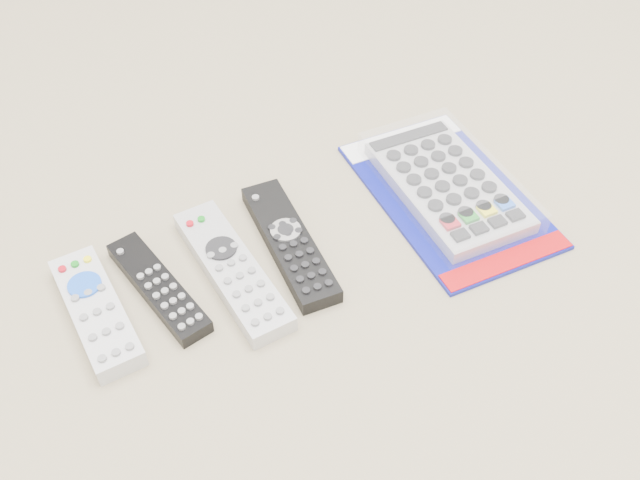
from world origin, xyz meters
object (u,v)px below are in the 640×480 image
remote_large_black (290,243)px  jumbo_remote_packaged (448,184)px  remote_small_grey (96,311)px  remote_silver_dvd (232,270)px  remote_slim_black (159,287)px

remote_large_black → jumbo_remote_packaged: size_ratio=0.69×
remote_small_grey → remote_silver_dvd: 0.15m
remote_slim_black → jumbo_remote_packaged: 0.38m
remote_silver_dvd → remote_large_black: remote_silver_dvd is taller
jumbo_remote_packaged → remote_small_grey: bearing=-179.0°
remote_small_grey → remote_silver_dvd: size_ratio=0.81×
remote_silver_dvd → remote_small_grey: bearing=172.1°
remote_large_black → jumbo_remote_packaged: bearing=2.2°
remote_small_grey → remote_large_black: 0.23m
remote_small_grey → remote_silver_dvd: remote_small_grey is taller
remote_small_grey → jumbo_remote_packaged: jumbo_remote_packaged is taller
remote_small_grey → remote_silver_dvd: bearing=-7.4°
remote_small_grey → remote_silver_dvd: (0.15, -0.02, -0.00)m
remote_silver_dvd → remote_large_black: (0.08, 0.00, -0.00)m
remote_slim_black → remote_large_black: (0.16, -0.02, 0.00)m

